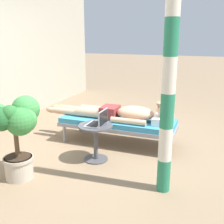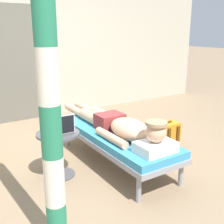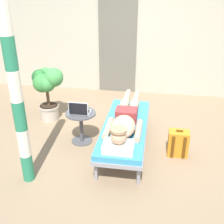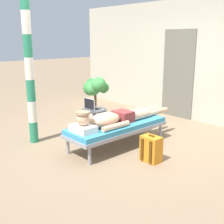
{
  "view_description": "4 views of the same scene",
  "coord_description": "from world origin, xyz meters",
  "px_view_note": "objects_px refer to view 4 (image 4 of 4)",
  "views": [
    {
      "loc": [
        -3.88,
        -1.58,
        1.74
      ],
      "look_at": [
        0.03,
        -0.11,
        0.56
      ],
      "focal_mm": 44.43,
      "sensor_mm": 36.0,
      "label": 1
    },
    {
      "loc": [
        -1.66,
        -2.92,
        1.63
      ],
      "look_at": [
        0.24,
        0.03,
        0.61
      ],
      "focal_mm": 46.13,
      "sensor_mm": 36.0,
      "label": 2
    },
    {
      "loc": [
        0.6,
        -3.97,
        2.49
      ],
      "look_at": [
        -0.03,
        -0.15,
        0.61
      ],
      "focal_mm": 45.63,
      "sensor_mm": 36.0,
      "label": 3
    },
    {
      "loc": [
        3.61,
        -3.42,
        1.83
      ],
      "look_at": [
        0.04,
        -0.16,
        0.59
      ],
      "focal_mm": 46.07,
      "sensor_mm": 36.0,
      "label": 4
    }
  ],
  "objects_px": {
    "lounge_chair": "(117,127)",
    "person_reclining": "(115,118)",
    "laptop": "(92,107)",
    "potted_plant": "(95,91)",
    "side_table": "(94,118)",
    "porch_post": "(29,69)",
    "backpack": "(151,149)"
  },
  "relations": [
    {
      "from": "side_table",
      "to": "porch_post",
      "type": "relative_size",
      "value": 0.2
    },
    {
      "from": "person_reclining",
      "to": "side_table",
      "type": "height_order",
      "value": "person_reclining"
    },
    {
      "from": "side_table",
      "to": "potted_plant",
      "type": "height_order",
      "value": "potted_plant"
    },
    {
      "from": "person_reclining",
      "to": "laptop",
      "type": "height_order",
      "value": "laptop"
    },
    {
      "from": "laptop",
      "to": "potted_plant",
      "type": "bearing_deg",
      "value": 137.63
    },
    {
      "from": "laptop",
      "to": "backpack",
      "type": "height_order",
      "value": "laptop"
    },
    {
      "from": "side_table",
      "to": "laptop",
      "type": "relative_size",
      "value": 1.69
    },
    {
      "from": "laptop",
      "to": "backpack",
      "type": "relative_size",
      "value": 0.73
    },
    {
      "from": "laptop",
      "to": "side_table",
      "type": "bearing_deg",
      "value": 90.0
    },
    {
      "from": "lounge_chair",
      "to": "potted_plant",
      "type": "height_order",
      "value": "potted_plant"
    },
    {
      "from": "lounge_chair",
      "to": "side_table",
      "type": "distance_m",
      "value": 0.72
    },
    {
      "from": "porch_post",
      "to": "lounge_chair",
      "type": "bearing_deg",
      "value": 39.59
    },
    {
      "from": "person_reclining",
      "to": "porch_post",
      "type": "bearing_deg",
      "value": -142.23
    },
    {
      "from": "backpack",
      "to": "porch_post",
      "type": "bearing_deg",
      "value": -155.35
    },
    {
      "from": "potted_plant",
      "to": "lounge_chair",
      "type": "bearing_deg",
      "value": -26.3
    },
    {
      "from": "backpack",
      "to": "porch_post",
      "type": "xyz_separation_m",
      "value": [
        -1.99,
        -0.91,
        1.14
      ]
    },
    {
      "from": "laptop",
      "to": "backpack",
      "type": "xyz_separation_m",
      "value": [
        1.54,
        -0.08,
        -0.39
      ]
    },
    {
      "from": "lounge_chair",
      "to": "porch_post",
      "type": "height_order",
      "value": "porch_post"
    },
    {
      "from": "side_table",
      "to": "backpack",
      "type": "height_order",
      "value": "side_table"
    },
    {
      "from": "person_reclining",
      "to": "potted_plant",
      "type": "height_order",
      "value": "potted_plant"
    },
    {
      "from": "lounge_chair",
      "to": "potted_plant",
      "type": "bearing_deg",
      "value": 153.7
    },
    {
      "from": "porch_post",
      "to": "backpack",
      "type": "bearing_deg",
      "value": 24.65
    },
    {
      "from": "lounge_chair",
      "to": "backpack",
      "type": "xyz_separation_m",
      "value": [
        0.82,
        -0.06,
        -0.15
      ]
    },
    {
      "from": "lounge_chair",
      "to": "laptop",
      "type": "height_order",
      "value": "laptop"
    },
    {
      "from": "potted_plant",
      "to": "backpack",
      "type": "bearing_deg",
      "value": -19.11
    },
    {
      "from": "person_reclining",
      "to": "porch_post",
      "type": "height_order",
      "value": "porch_post"
    },
    {
      "from": "laptop",
      "to": "person_reclining",
      "type": "bearing_deg",
      "value": -6.8
    },
    {
      "from": "lounge_chair",
      "to": "person_reclining",
      "type": "distance_m",
      "value": 0.18
    },
    {
      "from": "lounge_chair",
      "to": "potted_plant",
      "type": "relative_size",
      "value": 1.83
    },
    {
      "from": "lounge_chair",
      "to": "person_reclining",
      "type": "relative_size",
      "value": 0.86
    },
    {
      "from": "laptop",
      "to": "porch_post",
      "type": "distance_m",
      "value": 1.33
    },
    {
      "from": "side_table",
      "to": "backpack",
      "type": "xyz_separation_m",
      "value": [
        1.54,
        -0.13,
        -0.16
      ]
    }
  ]
}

